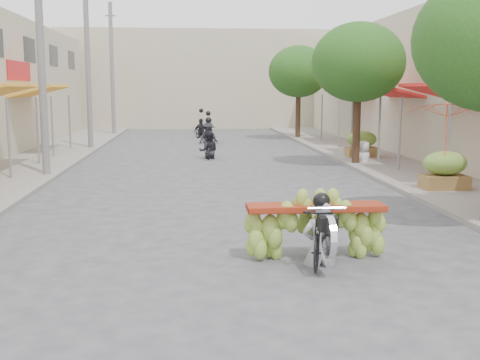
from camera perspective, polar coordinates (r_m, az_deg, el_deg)
name	(u,v)px	position (r m, az deg, el deg)	size (l,w,h in m)	color
ground	(249,300)	(8.32, 0.84, -11.35)	(120.00, 120.00, 0.00)	#535358
sidewalk_left	(22,164)	(23.77, -20.01, 1.40)	(4.00, 60.00, 0.12)	gray
sidewalk_right	(388,161)	(24.23, 13.90, 1.80)	(4.00, 60.00, 0.12)	gray
far_building	(199,80)	(45.79, -3.95, 9.45)	(20.00, 6.00, 7.00)	#BCB095
utility_pole_mid	(41,51)	(20.34, -18.37, 11.55)	(0.60, 0.24, 8.00)	slate
utility_pole_far	(88,63)	(29.17, -14.24, 10.71)	(0.60, 0.24, 8.00)	slate
utility_pole_back	(112,69)	(38.08, -12.04, 10.24)	(0.60, 0.24, 8.00)	slate
street_tree_mid	(358,63)	(22.66, 11.16, 10.87)	(3.40, 3.40, 5.25)	#3A2719
street_tree_far	(299,72)	(34.35, 5.58, 10.18)	(3.40, 3.40, 5.25)	#3A2719
produce_crate_mid	(445,167)	(17.38, 18.85, 1.14)	(1.20, 0.88, 1.16)	olive
produce_crate_far	(362,142)	(24.87, 11.47, 3.56)	(1.20, 0.88, 1.16)	olive
banana_motorbike	(318,222)	(9.99, 7.42, -3.96)	(2.31, 1.87, 2.00)	black
market_umbrella	(448,99)	(16.90, 19.10, 7.23)	(2.69, 2.69, 1.93)	#DB431D
pedestrian	(364,141)	(23.00, 11.69, 3.66)	(0.91, 0.83, 1.59)	silver
bg_motorbike_a	(209,140)	(24.67, -3.00, 3.85)	(0.81, 1.43, 1.95)	black
bg_motorbike_b	(208,127)	(31.45, -3.03, 5.02)	(1.19, 1.63, 1.95)	black
bg_motorbike_c	(201,124)	(35.44, -3.69, 5.35)	(1.13, 1.61, 1.95)	black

